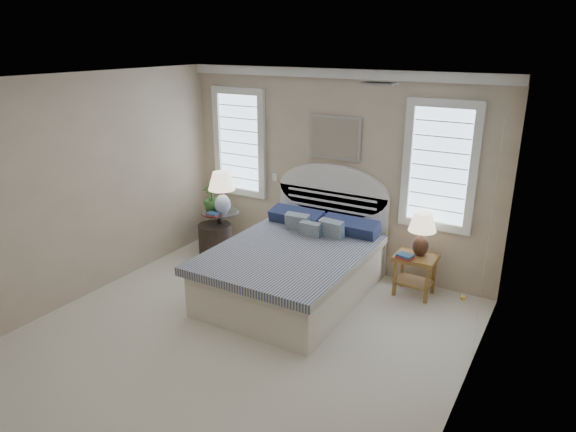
# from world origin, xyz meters

# --- Properties ---
(floor) EXTENTS (4.50, 5.00, 0.01)m
(floor) POSITION_xyz_m (0.00, 0.00, 0.00)
(floor) COLOR beige
(floor) RESTS_ON ground
(ceiling) EXTENTS (4.50, 5.00, 0.01)m
(ceiling) POSITION_xyz_m (0.00, 0.00, 2.70)
(ceiling) COLOR silver
(ceiling) RESTS_ON wall_back
(wall_back) EXTENTS (4.50, 0.02, 2.70)m
(wall_back) POSITION_xyz_m (0.00, 2.50, 1.35)
(wall_back) COLOR #C8B296
(wall_back) RESTS_ON floor
(wall_left) EXTENTS (0.02, 5.00, 2.70)m
(wall_left) POSITION_xyz_m (-2.25, 0.00, 1.35)
(wall_left) COLOR #C8B296
(wall_left) RESTS_ON floor
(wall_right) EXTENTS (0.02, 5.00, 2.70)m
(wall_right) POSITION_xyz_m (2.25, 0.00, 1.35)
(wall_right) COLOR #C8B296
(wall_right) RESTS_ON floor
(crown_molding) EXTENTS (4.50, 0.08, 0.12)m
(crown_molding) POSITION_xyz_m (0.00, 2.46, 2.64)
(crown_molding) COLOR silver
(crown_molding) RESTS_ON wall_back
(hvac_vent) EXTENTS (0.30, 0.20, 0.02)m
(hvac_vent) POSITION_xyz_m (1.20, 0.80, 2.68)
(hvac_vent) COLOR #B2B2B2
(hvac_vent) RESTS_ON ceiling
(switch_plate) EXTENTS (0.08, 0.01, 0.12)m
(switch_plate) POSITION_xyz_m (-0.95, 2.48, 1.15)
(switch_plate) COLOR silver
(switch_plate) RESTS_ON wall_back
(window_left) EXTENTS (0.90, 0.06, 1.60)m
(window_left) POSITION_xyz_m (-1.55, 2.48, 1.60)
(window_left) COLOR #AAC4D8
(window_left) RESTS_ON wall_back
(window_right) EXTENTS (0.90, 0.06, 1.60)m
(window_right) POSITION_xyz_m (1.40, 2.48, 1.60)
(window_right) COLOR #AAC4D8
(window_right) RESTS_ON wall_back
(painting) EXTENTS (0.74, 0.04, 0.58)m
(painting) POSITION_xyz_m (0.00, 2.46, 1.82)
(painting) COLOR silver
(painting) RESTS_ON wall_back
(closet_door) EXTENTS (0.02, 1.80, 2.40)m
(closet_door) POSITION_xyz_m (2.23, 1.20, 1.20)
(closet_door) COLOR white
(closet_door) RESTS_ON floor
(bed) EXTENTS (1.72, 2.28, 1.47)m
(bed) POSITION_xyz_m (0.00, 1.46, 0.39)
(bed) COLOR beige
(bed) RESTS_ON floor
(side_table_left) EXTENTS (0.56, 0.56, 0.63)m
(side_table_left) POSITION_xyz_m (-1.65, 2.05, 0.39)
(side_table_left) COLOR black
(side_table_left) RESTS_ON floor
(nightstand_right) EXTENTS (0.50, 0.40, 0.53)m
(nightstand_right) POSITION_xyz_m (1.30, 2.15, 0.39)
(nightstand_right) COLOR brown
(nightstand_right) RESTS_ON floor
(floor_pot) EXTENTS (0.56, 0.56, 0.45)m
(floor_pot) POSITION_xyz_m (-1.67, 1.94, 0.22)
(floor_pot) COLOR black
(floor_pot) RESTS_ON floor
(lamp_left) EXTENTS (0.41, 0.41, 0.64)m
(lamp_left) POSITION_xyz_m (-1.55, 2.00, 1.02)
(lamp_left) COLOR white
(lamp_left) RESTS_ON side_table_left
(lamp_right) EXTENTS (0.37, 0.37, 0.55)m
(lamp_right) POSITION_xyz_m (1.33, 2.20, 0.86)
(lamp_right) COLOR black
(lamp_right) RESTS_ON nightstand_right
(potted_plant) EXTENTS (0.28, 0.28, 0.42)m
(potted_plant) POSITION_xyz_m (-1.75, 2.00, 0.84)
(potted_plant) COLOR #3D772F
(potted_plant) RESTS_ON side_table_left
(books_left) EXTENTS (0.19, 0.14, 0.05)m
(books_left) POSITION_xyz_m (-1.61, 1.84, 0.65)
(books_left) COLOR maroon
(books_left) RESTS_ON side_table_left
(books_right) EXTENTS (0.21, 0.17, 0.05)m
(books_right) POSITION_xyz_m (1.20, 2.00, 0.56)
(books_right) COLOR maroon
(books_right) RESTS_ON nightstand_right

